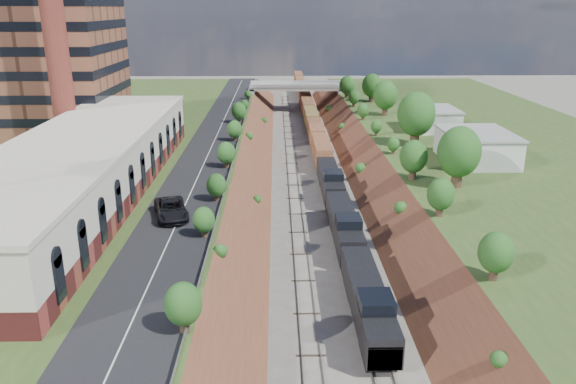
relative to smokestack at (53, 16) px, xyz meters
name	(u,v)px	position (x,y,z in m)	size (l,w,h in m)	color
platform_left	(100,165)	(3.00, 4.00, -22.50)	(44.00, 180.00, 5.00)	#324C1F
platform_right	(515,163)	(69.00, 4.00, -22.50)	(44.00, 180.00, 5.00)	#324C1F
embankment_left	(240,179)	(25.00, 4.00, -25.00)	(7.07, 180.00, 7.07)	brown
embankment_right	(378,179)	(47.00, 4.00, -25.00)	(7.07, 180.00, 7.07)	brown
rail_left_track	(293,179)	(33.40, 4.00, -24.91)	(1.58, 180.00, 0.18)	gray
rail_right_track	(325,178)	(38.60, 4.00, -24.91)	(1.58, 180.00, 0.18)	gray
road	(211,149)	(20.50, 4.00, -19.95)	(8.00, 180.00, 0.10)	black
guardrail	(237,146)	(24.60, 3.80, -19.45)	(0.10, 171.00, 0.70)	#99999E
commercial_building	(82,166)	(8.00, -18.00, -16.49)	(14.30, 62.30, 7.00)	maroon
smokestack	(53,16)	(0.00, 0.00, 0.00)	(3.20, 3.20, 40.00)	maroon
overpass	(296,92)	(36.00, 66.00, -20.08)	(24.50, 8.30, 7.40)	gray
white_building_near	(477,148)	(59.50, -4.00, -18.00)	(9.00, 12.00, 4.00)	silver
white_building_far	(432,120)	(59.00, 18.00, -18.20)	(8.00, 10.00, 3.60)	silver
tree_right_large	(459,152)	(53.00, -16.00, -15.62)	(5.25, 5.25, 7.61)	#473323
tree_left_crest	(202,236)	(24.20, -36.00, -17.96)	(2.45, 2.45, 3.55)	#473323
freight_train	(311,119)	(38.60, 42.04, -22.54)	(2.77, 171.40, 4.55)	black
suv	(171,209)	(19.69, -26.19, -18.96)	(3.13, 6.79, 1.89)	black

